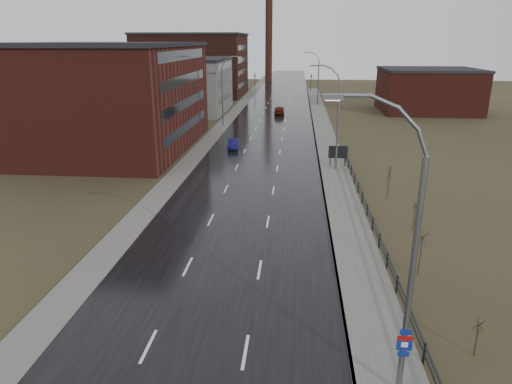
% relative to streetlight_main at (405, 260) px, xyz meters
% --- Properties ---
extents(road, '(14.00, 300.00, 0.06)m').
position_rel_streetlight_main_xyz_m(road, '(-8.47, 58.00, -6.03)').
color(road, black).
rests_on(road, ground).
extents(sidewalk_right, '(3.20, 180.00, 0.18)m').
position_rel_streetlight_main_xyz_m(sidewalk_right, '(0.13, 33.00, -5.97)').
color(sidewalk_right, '#595651').
rests_on(sidewalk_right, ground).
extents(curb_right, '(0.16, 180.00, 0.18)m').
position_rel_streetlight_main_xyz_m(curb_right, '(-1.39, 33.00, -5.97)').
color(curb_right, slate).
rests_on(curb_right, ground).
extents(sidewalk_left, '(2.40, 260.00, 0.12)m').
position_rel_streetlight_main_xyz_m(sidewalk_left, '(-16.67, 58.00, -6.00)').
color(sidewalk_left, '#595651').
rests_on(sidewalk_left, ground).
extents(warehouse_near, '(22.44, 28.56, 13.50)m').
position_rel_streetlight_main_xyz_m(warehouse_near, '(-29.46, 43.00, 0.70)').
color(warehouse_near, '#471914').
rests_on(warehouse_near, ground).
extents(warehouse_mid, '(16.32, 20.40, 10.50)m').
position_rel_streetlight_main_xyz_m(warehouse_mid, '(-26.46, 76.00, -0.80)').
color(warehouse_mid, slate).
rests_on(warehouse_mid, ground).
extents(warehouse_far, '(26.52, 24.48, 15.50)m').
position_rel_streetlight_main_xyz_m(warehouse_far, '(-31.47, 106.00, 1.70)').
color(warehouse_far, '#331611').
rests_on(warehouse_far, ground).
extents(building_right, '(18.36, 16.32, 8.50)m').
position_rel_streetlight_main_xyz_m(building_right, '(21.83, 80.00, -1.80)').
color(building_right, '#471914').
rests_on(building_right, ground).
extents(smokestack, '(2.70, 2.70, 30.70)m').
position_rel_streetlight_main_xyz_m(smokestack, '(-14.47, 148.00, 9.44)').
color(smokestack, '#331611').
rests_on(smokestack, ground).
extents(streetlight_main, '(3.91, 0.29, 12.11)m').
position_rel_streetlight_main_xyz_m(streetlight_main, '(0.00, 0.00, 0.00)').
color(streetlight_main, slate).
rests_on(streetlight_main, ground).
extents(streetlight_right_mid, '(3.36, 0.28, 11.35)m').
position_rel_streetlight_main_xyz_m(streetlight_right_mid, '(0.03, 34.00, -0.22)').
color(streetlight_right_mid, slate).
rests_on(streetlight_right_mid, ground).
extents(streetlight_left, '(3.36, 0.28, 11.35)m').
position_rel_streetlight_main_xyz_m(streetlight_left, '(-16.17, 60.00, -0.22)').
color(streetlight_left, slate).
rests_on(streetlight_left, ground).
extents(streetlight_right_far, '(3.36, 0.28, 11.35)m').
position_rel_streetlight_main_xyz_m(streetlight_right_far, '(0.03, 88.00, -0.22)').
color(streetlight_right_far, slate).
rests_on(streetlight_right_far, ground).
extents(guardrail, '(0.10, 53.05, 1.10)m').
position_rel_streetlight_main_xyz_m(guardrail, '(1.83, 16.32, -5.35)').
color(guardrail, black).
rests_on(guardrail, ground).
extents(shrub_b, '(0.46, 0.48, 1.90)m').
position_rel_streetlight_main_xyz_m(shrub_b, '(4.32, 2.81, -5.05)').
color(shrub_b, '#382D23').
rests_on(shrub_b, ground).
extents(shrub_c, '(0.68, 0.72, 2.89)m').
position_rel_streetlight_main_xyz_m(shrub_c, '(3.61, 10.31, -4.52)').
color(shrub_c, '#382D23').
rests_on(shrub_c, ground).
extents(shrub_d, '(0.55, 0.58, 2.32)m').
position_rel_streetlight_main_xyz_m(shrub_d, '(4.97, 17.55, -4.83)').
color(shrub_d, '#382D23').
rests_on(shrub_d, ground).
extents(shrub_e, '(0.62, 0.66, 2.64)m').
position_rel_streetlight_main_xyz_m(shrub_e, '(4.30, 24.71, -4.66)').
color(shrub_e, '#382D23').
rests_on(shrub_e, ground).
extents(shrub_f, '(0.49, 0.52, 2.05)m').
position_rel_streetlight_main_xyz_m(shrub_f, '(5.19, 28.85, -4.97)').
color(shrub_f, '#382D23').
rests_on(shrub_f, ground).
extents(billboard, '(2.15, 0.17, 2.49)m').
position_rel_streetlight_main_xyz_m(billboard, '(0.63, 35.32, -4.37)').
color(billboard, black).
rests_on(billboard, ground).
extents(traffic_light_left, '(0.58, 2.73, 5.30)m').
position_rel_streetlight_main_xyz_m(traffic_light_left, '(-16.47, 118.00, -1.46)').
color(traffic_light_left, black).
rests_on(traffic_light_left, ground).
extents(traffic_light_right, '(0.58, 2.73, 5.30)m').
position_rel_streetlight_main_xyz_m(traffic_light_right, '(-0.47, 118.00, -1.46)').
color(traffic_light_right, black).
rests_on(traffic_light_right, ground).
extents(car_near, '(1.74, 4.00, 1.28)m').
position_rel_streetlight_main_xyz_m(car_near, '(-12.39, 43.20, -5.42)').
color(car_near, '#110E47').
rests_on(car_near, ground).
extents(car_far, '(2.07, 4.89, 1.65)m').
position_rel_streetlight_main_xyz_m(car_far, '(-7.56, 73.41, -5.23)').
color(car_far, '#54140E').
rests_on(car_far, ground).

